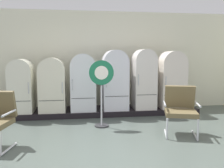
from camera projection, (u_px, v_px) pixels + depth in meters
The scene contains 11 objects.
ground at pixel (119, 161), 3.84m from camera, with size 12.00×10.00×0.05m, color #47504B.
back_wall at pixel (98, 61), 7.26m from camera, with size 11.76×0.12×2.87m.
display_plinth at pixel (100, 111), 6.80m from camera, with size 5.36×0.95×0.14m, color black.
refrigerator_0 at pixel (21, 84), 6.30m from camera, with size 0.59×0.66×1.37m.
refrigerator_1 at pixel (52, 83), 6.42m from camera, with size 0.67×0.69×1.40m.
refrigerator_2 at pixel (83, 81), 6.50m from camera, with size 0.66×0.63×1.51m.
refrigerator_3 at pixel (115, 78), 6.66m from camera, with size 0.67×0.72×1.61m.
refrigerator_4 at pixel (144, 77), 6.75m from camera, with size 0.59×0.66×1.63m.
refrigerator_5 at pixel (172, 78), 6.86m from camera, with size 0.69×0.64×1.58m.
armchair_right at pixel (180, 108), 5.00m from camera, with size 0.79×0.79×0.99m.
sign_stand at pixel (101, 91), 5.50m from camera, with size 0.55×0.32×1.50m.
Camera 1 is at (-0.65, -3.62, 1.62)m, focal length 39.49 mm.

